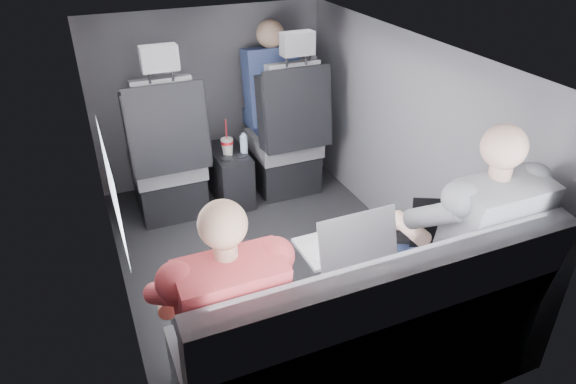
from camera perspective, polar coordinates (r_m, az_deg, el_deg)
name	(u,v)px	position (r m, az deg, el deg)	size (l,w,h in m)	color
floor	(273,262)	(3.30, -1.63, -7.84)	(2.60, 2.60, 0.00)	black
ceiling	(270,50)	(2.69, -2.06, 15.52)	(2.60, 2.60, 0.00)	#B2B2AD
panel_left	(108,200)	(2.78, -19.34, -0.84)	(0.02, 2.60, 1.35)	#56565B
panel_right	(404,143)	(3.33, 12.78, 5.37)	(0.02, 2.60, 1.35)	#56565B
panel_front	(210,98)	(4.08, -8.66, 10.33)	(1.80, 0.02, 1.35)	#56565B
panel_back	(401,316)	(1.99, 12.45, -13.34)	(1.80, 0.02, 1.35)	#56565B
side_window	(112,187)	(2.41, -18.99, 0.49)	(0.02, 0.75, 0.42)	white
seatbelt	(296,100)	(3.61, 0.92, 10.19)	(0.05, 0.01, 0.65)	black
front_seat_left	(168,164)	(3.68, -13.15, 3.02)	(0.52, 0.58, 1.26)	black
front_seat_right	(287,143)	(3.91, -0.14, 5.44)	(0.52, 0.58, 1.26)	black
center_console	(230,175)	(3.89, -6.48, 1.87)	(0.24, 0.48, 0.41)	black
rear_bench	(361,343)	(2.38, 8.15, -16.29)	(1.60, 0.57, 0.92)	slate
soda_cup	(227,146)	(3.72, -6.77, 5.09)	(0.09, 0.09, 0.27)	white
water_bottle	(244,144)	(3.73, -4.92, 5.31)	(0.05, 0.05, 0.16)	#B0CFEF
laptop_white	(222,282)	(2.17, -7.36, -9.92)	(0.38, 0.37, 0.26)	white
laptop_silver	(346,244)	(2.38, 6.43, -5.77)	(0.38, 0.34, 0.27)	silver
laptop_black	(434,227)	(2.58, 15.92, -3.80)	(0.42, 0.45, 0.25)	black
passenger_rear_left	(223,315)	(2.06, -7.27, -13.38)	(0.47, 0.60, 1.18)	#2E2E32
passenger_rear_right	(464,241)	(2.52, 19.00, -5.12)	(0.52, 0.64, 1.25)	navy
passenger_front_right	(271,88)	(3.99, -1.88, 11.43)	(0.41, 0.41, 0.83)	navy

